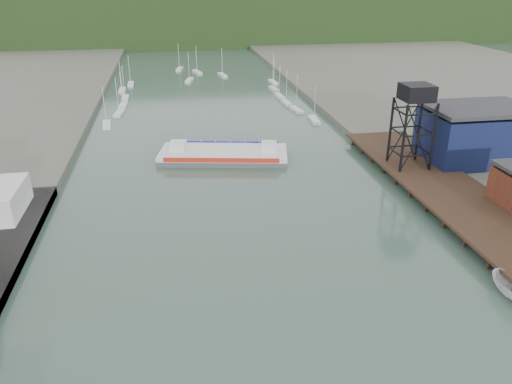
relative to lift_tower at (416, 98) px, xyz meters
name	(u,v)px	position (x,y,z in m)	size (l,w,h in m)	color
east_pier	(451,192)	(2.00, -13.00, -13.75)	(14.00, 70.00, 2.45)	black
lift_tower	(416,98)	(0.00, 0.00, 0.00)	(6.50, 6.50, 16.00)	black
blue_shed	(475,134)	(15.00, 2.00, -8.59)	(20.50, 14.50, 11.30)	#0C1638
marina_sailboats	(202,92)	(-34.92, 80.46, -15.30)	(57.71, 92.65, 0.90)	silver
distant_hills	(176,19)	(-38.98, 243.35, -5.27)	(500.00, 120.00, 80.00)	black
chain_ferry	(224,154)	(-34.98, 15.45, -14.52)	(28.82, 15.93, 3.92)	#4B4B4D
motorboat	(509,288)	(-5.54, -40.47, -14.38)	(2.47, 6.56, 2.53)	silver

